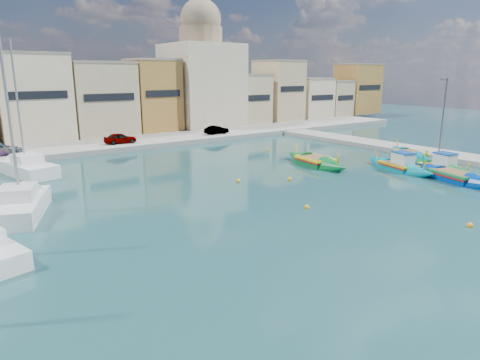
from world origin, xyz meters
name	(u,v)px	position (x,y,z in m)	size (l,w,h in m)	color
ground	(384,201)	(0.00, 0.00, 0.00)	(160.00, 160.00, 0.00)	#163943
north_quay	(168,139)	(0.00, 32.00, 0.30)	(80.00, 8.00, 0.60)	gray
north_townhouses	(185,97)	(6.68, 39.36, 5.00)	(83.20, 7.87, 10.19)	tan
church_block	(202,73)	(10.00, 40.00, 8.41)	(10.00, 10.00, 19.10)	beige
quay_street_lamp	(443,115)	(17.44, 6.00, 4.34)	(1.18, 0.16, 8.00)	#595B60
parked_cars	(93,141)	(-9.88, 30.50, 1.21)	(29.41, 1.98, 1.26)	#4C1919
luzzu_turquoise_cabin	(399,167)	(9.11, 5.00, 0.32)	(3.70, 8.48, 2.66)	#008DA4
luzzu_blue_cabin	(440,168)	(11.40, 2.44, 0.33)	(3.18, 7.85, 2.71)	#0A6D30
luzzu_cyan_mid	(410,156)	(15.00, 7.61, 0.26)	(5.81, 8.15, 2.45)	#007DA1
luzzu_green	(315,162)	(4.56, 10.87, 0.30)	(3.37, 8.97, 2.76)	#0A6E2F
luzzu_blue_south	(454,177)	(9.32, 0.05, 0.28)	(4.27, 9.56, 2.69)	#003AA2
yacht_north	(18,166)	(-18.48, 24.46, 0.48)	(4.63, 9.40, 12.09)	white
yacht_midnorth	(26,200)	(-19.96, 12.87, 0.49)	(5.72, 9.16, 12.50)	white
mooring_buoys	(331,181)	(0.99, 5.66, 0.08)	(18.04, 25.81, 0.36)	#FFB01A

